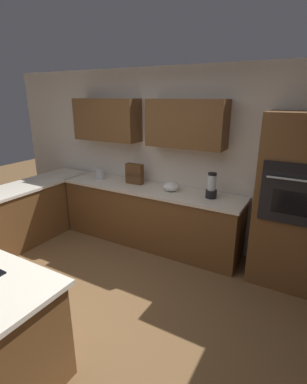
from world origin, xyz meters
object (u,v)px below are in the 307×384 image
Objects in this scene: mixing_bowl at (171,186)px; kettle at (100,174)px; spice_rack at (135,174)px; wall_oven at (293,203)px; blender at (212,187)px.

kettle is (1.30, 0.00, 0.02)m from mixing_bowl.
mixing_bowl is 1.36× the size of kettle.
mixing_bowl is 0.76× the size of spice_rack.
kettle is at bearing 3.77° from spice_rack.
spice_rack reaches higher than kettle.
spice_rack is at bearing -2.14° from wall_oven.
wall_oven is 1.00m from blender.
wall_oven reaches higher than mixing_bowl.
blender is 1.44× the size of mixing_bowl.
kettle is at bearing 0.00° from blender.
wall_oven is 1.60m from mixing_bowl.
mixing_bowl is at bearing -1.48° from wall_oven.
blender is (1.00, -0.04, 0.02)m from wall_oven.
wall_oven is 2.90m from kettle.
spice_rack is at bearing -1.96° from blender.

